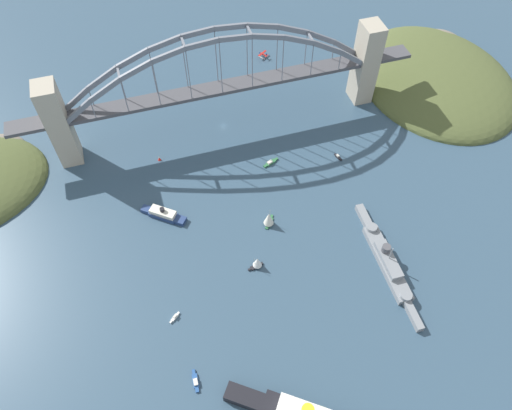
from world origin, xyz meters
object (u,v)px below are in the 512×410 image
object	(u,v)px
channel_marker_buoy	(159,159)
harbor_ferry_steamer	(164,214)
small_boat_3	(270,163)
small_boat_1	(257,262)
small_boat_2	(338,157)
small_boat_5	(196,381)
harbor_arch_bridge	(220,89)
seaplane_taxiing_near_bridge	(263,55)
small_boat_4	(269,219)
small_boat_0	(175,317)
naval_cruiser	(387,261)

from	to	relation	value
channel_marker_buoy	harbor_ferry_steamer	bearing A→B (deg)	83.16
harbor_ferry_steamer	small_boat_3	distance (m)	78.40
small_boat_1	channel_marker_buoy	world-z (taller)	small_boat_1
small_boat_2	channel_marker_buoy	bearing A→B (deg)	-15.94
small_boat_5	harbor_arch_bridge	bearing A→B (deg)	-108.98
small_boat_2	small_boat_3	xyz separation A→B (m)	(44.69, -8.24, 0.03)
harbor_ferry_steamer	seaplane_taxiing_near_bridge	distance (m)	168.19
small_boat_4	channel_marker_buoy	distance (m)	88.56
small_boat_0	channel_marker_buoy	size ratio (longest dim) A/B	2.33
small_boat_0	small_boat_1	size ratio (longest dim) A/B	0.68
small_boat_2	small_boat_4	bearing A→B (deg)	31.82
seaplane_taxiing_near_bridge	small_boat_4	size ratio (longest dim) A/B	0.68
small_boat_1	naval_cruiser	bearing A→B (deg)	164.40
harbor_arch_bridge	small_boat_3	distance (m)	58.01
seaplane_taxiing_near_bridge	small_boat_0	distance (m)	227.56
naval_cruiser	small_boat_3	bearing A→B (deg)	-66.73
small_boat_4	channel_marker_buoy	size ratio (longest dim) A/B	4.50
harbor_arch_bridge	harbor_ferry_steamer	distance (m)	90.46
small_boat_0	channel_marker_buoy	distance (m)	113.93
naval_cruiser	small_boat_0	xyz separation A→B (m)	(121.19, -2.58, -2.30)
seaplane_taxiing_near_bridge	small_boat_3	size ratio (longest dim) A/B	0.73
small_boat_0	small_boat_5	size ratio (longest dim) A/B	0.57
harbor_arch_bridge	small_boat_4	distance (m)	93.67
harbor_ferry_steamer	small_boat_5	size ratio (longest dim) A/B	2.31
harbor_ferry_steamer	small_boat_1	bearing A→B (deg)	131.55
small_boat_4	small_boat_5	distance (m)	100.63
harbor_ferry_steamer	channel_marker_buoy	size ratio (longest dim) A/B	9.48
harbor_ferry_steamer	seaplane_taxiing_near_bridge	xyz separation A→B (m)	(-104.53, -131.76, -0.33)
small_boat_3	small_boat_4	bearing A→B (deg)	70.71
small_boat_0	small_boat_3	distance (m)	120.81
small_boat_0	small_boat_1	xyz separation A→B (m)	(-50.67, -17.11, 3.65)
small_boat_2	small_boat_4	world-z (taller)	small_boat_4
harbor_arch_bridge	naval_cruiser	bearing A→B (deg)	114.05
small_boat_1	small_boat_3	bearing A→B (deg)	-113.51
small_boat_1	small_boat_3	world-z (taller)	small_boat_1
harbor_arch_bridge	seaplane_taxiing_near_bridge	distance (m)	88.61
small_boat_1	small_boat_3	xyz separation A→B (m)	(-31.20, -71.73, -3.58)
small_boat_2	harbor_arch_bridge	bearing A→B (deg)	-38.28
harbor_ferry_steamer	small_boat_0	size ratio (longest dim) A/B	4.07
seaplane_taxiing_near_bridge	small_boat_4	world-z (taller)	small_boat_4
small_boat_4	small_boat_5	size ratio (longest dim) A/B	1.10
seaplane_taxiing_near_bridge	small_boat_4	distance (m)	162.17
naval_cruiser	small_boat_2	bearing A→B (deg)	-93.70
seaplane_taxiing_near_bridge	small_boat_5	xyz separation A→B (m)	(108.04, 234.23, -1.32)
naval_cruiser	small_boat_2	distance (m)	83.39
naval_cruiser	harbor_arch_bridge	bearing A→B (deg)	-65.95
channel_marker_buoy	small_boat_2	bearing A→B (deg)	164.06
small_boat_1	small_boat_2	xyz separation A→B (m)	(-75.89, -63.50, -3.61)
small_boat_2	small_boat_5	xyz separation A→B (m)	(123.42, 116.29, -0.01)
harbor_ferry_steamer	small_boat_1	world-z (taller)	small_boat_1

